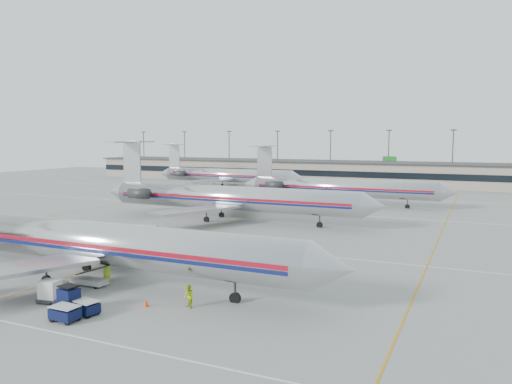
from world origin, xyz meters
The scene contains 16 objects.
ground centered at (0.00, 0.00, 0.00)m, with size 260.00×260.00×0.00m, color gray.
apron_markings centered at (0.00, 10.00, 0.01)m, with size 160.00×0.15×0.02m, color silver.
terminal centered at (0.00, 97.97, 3.16)m, with size 162.00×17.00×6.25m.
light_mast_row centered at (0.00, 112.00, 8.58)m, with size 163.60×0.40×15.28m.
jet_foreground centered at (2.17, -7.72, 3.62)m, with size 47.65×28.06×12.47m.
jet_second_row centered at (-1.54, 26.74, 3.62)m, with size 47.60×28.03×12.46m.
jet_third_row centered at (9.51, 52.23, 3.32)m, with size 41.85×25.74×11.44m.
jet_back_row centered at (-25.91, 72.46, 3.30)m, with size 41.54×25.55×11.36m.
tug_right centered at (7.41, -14.67, 0.92)m, with size 2.61×1.53×2.02m.
cart_inner centered at (8.74, -14.57, 0.55)m, with size 2.03×1.57×1.04m.
cart_outer centered at (8.35, -16.20, 0.58)m, with size 1.97×1.38×1.10m.
uld_container centered at (4.22, -13.60, 0.89)m, with size 1.90×1.69×1.76m.
belt_loader centered at (3.88, -8.92, 0.55)m, with size 3.89×1.23×2.06m.
ramp_worker_near centered at (4.81, -7.76, 0.96)m, with size 0.70×0.46×1.91m, color #B5F216.
ramp_worker_far centered at (14.81, -10.28, 0.89)m, with size 0.87×0.68×1.79m, color #A1C112.
cone_right centered at (11.66, -11.37, 0.30)m, with size 0.44×0.44×0.60m, color #E24007.
Camera 1 is at (34.47, -41.50, 12.78)m, focal length 35.00 mm.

